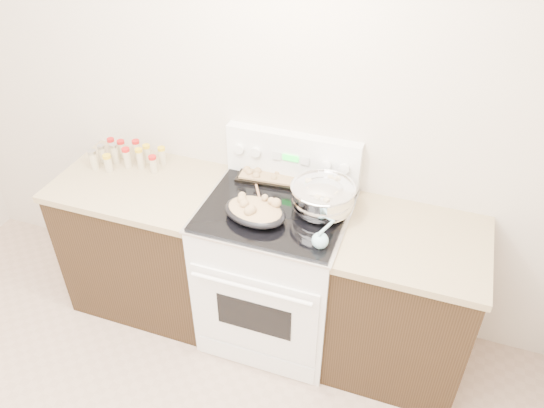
% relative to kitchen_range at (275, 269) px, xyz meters
% --- Properties ---
extents(counter_left, '(0.93, 0.67, 0.92)m').
position_rel_kitchen_range_xyz_m(counter_left, '(-0.83, 0.01, -0.03)').
color(counter_left, black).
rests_on(counter_left, ground).
extents(counter_right, '(0.73, 0.67, 0.92)m').
position_rel_kitchen_range_xyz_m(counter_right, '(0.73, 0.01, -0.03)').
color(counter_right, black).
rests_on(counter_right, ground).
extents(kitchen_range, '(0.78, 0.73, 1.22)m').
position_rel_kitchen_range_xyz_m(kitchen_range, '(0.00, 0.00, 0.00)').
color(kitchen_range, white).
rests_on(kitchen_range, ground).
extents(mixing_bowl, '(0.41, 0.41, 0.20)m').
position_rel_kitchen_range_xyz_m(mixing_bowl, '(0.24, 0.05, 0.53)').
color(mixing_bowl, silver).
rests_on(mixing_bowl, kitchen_range).
extents(roasting_pan, '(0.37, 0.29, 0.12)m').
position_rel_kitchen_range_xyz_m(roasting_pan, '(-0.07, -0.13, 0.50)').
color(roasting_pan, black).
rests_on(roasting_pan, kitchen_range).
extents(baking_sheet, '(0.38, 0.28, 0.06)m').
position_rel_kitchen_range_xyz_m(baking_sheet, '(-0.12, 0.27, 0.47)').
color(baking_sheet, black).
rests_on(baking_sheet, kitchen_range).
extents(wooden_spoon, '(0.15, 0.25, 0.04)m').
position_rel_kitchen_range_xyz_m(wooden_spoon, '(-0.14, -0.01, 0.46)').
color(wooden_spoon, '#AB744E').
rests_on(wooden_spoon, kitchen_range).
extents(blue_ladle, '(0.09, 0.28, 0.10)m').
position_rel_kitchen_range_xyz_m(blue_ladle, '(0.30, -0.21, 0.49)').
color(blue_ladle, '#99D6E4').
rests_on(blue_ladle, kitchen_range).
extents(spice_jars, '(0.40, 0.23, 0.13)m').
position_rel_kitchen_range_xyz_m(spice_jars, '(-0.98, 0.14, 0.49)').
color(spice_jars, '#BFB28C').
rests_on(spice_jars, counter_left).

